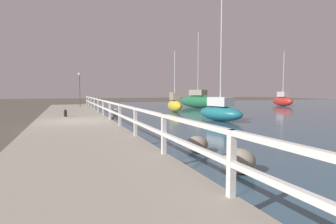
{
  "coord_description": "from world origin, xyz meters",
  "views": [
    {
      "loc": [
        -0.35,
        -13.81,
        1.82
      ],
      "look_at": [
        3.55,
        -3.81,
        0.98
      ],
      "focal_mm": 28.0,
      "sensor_mm": 36.0,
      "label": 1
    }
  ],
  "objects": [
    {
      "name": "boulder_upstream",
      "position": [
        3.24,
        6.52,
        0.26
      ],
      "size": [
        0.69,
        0.62,
        0.52
      ],
      "color": "gray",
      "rests_on": "ground"
    },
    {
      "name": "sailboat_yellow",
      "position": [
        8.76,
        7.88,
        0.69
      ],
      "size": [
        1.36,
        3.45,
        5.38
      ],
      "rotation": [
        0.0,
        0.0,
        -0.12
      ],
      "color": "gold",
      "rests_on": "water_surface"
    },
    {
      "name": "sailboat_green",
      "position": [
        13.38,
        12.2,
        0.82
      ],
      "size": [
        2.94,
        6.0,
        8.33
      ],
      "rotation": [
        0.0,
        0.0,
        0.29
      ],
      "color": "#236B42",
      "rests_on": "water_surface"
    },
    {
      "name": "railing",
      "position": [
        1.77,
        0.0,
        1.0
      ],
      "size": [
        0.1,
        32.5,
        0.95
      ],
      "color": "white",
      "rests_on": "dock_walkway"
    },
    {
      "name": "sailboat_red",
      "position": [
        24.99,
        11.54,
        0.74
      ],
      "size": [
        1.1,
        3.1,
        6.74
      ],
      "rotation": [
        0.0,
        0.0,
        -0.0
      ],
      "color": "red",
      "rests_on": "water_surface"
    },
    {
      "name": "sailboat_teal",
      "position": [
        8.55,
        0.09,
        0.63
      ],
      "size": [
        2.07,
        3.55,
        7.78
      ],
      "rotation": [
        0.0,
        0.0,
        0.25
      ],
      "color": "#1E707A",
      "rests_on": "water_surface"
    },
    {
      "name": "dock_walkway",
      "position": [
        0.0,
        0.0,
        0.17
      ],
      "size": [
        3.75,
        36.0,
        0.35
      ],
      "color": "gray",
      "rests_on": "ground"
    },
    {
      "name": "dock_lamp",
      "position": [
        0.9,
        12.84,
        2.86
      ],
      "size": [
        0.29,
        0.29,
        3.27
      ],
      "color": "#514C47",
      "rests_on": "dock_walkway"
    },
    {
      "name": "mooring_bollard",
      "position": [
        -0.4,
        2.69,
        0.56
      ],
      "size": [
        0.17,
        0.17,
        0.43
      ],
      "color": "black",
      "rests_on": "dock_walkway"
    },
    {
      "name": "ground_plane",
      "position": [
        0.0,
        0.0,
        0.0
      ],
      "size": [
        120.0,
        120.0,
        0.0
      ],
      "primitive_type": "plane",
      "color": "#4C473D"
    },
    {
      "name": "boulder_far_strip",
      "position": [
        3.25,
        -6.95,
        0.25
      ],
      "size": [
        0.67,
        0.6,
        0.5
      ],
      "color": "gray",
      "rests_on": "ground"
    },
    {
      "name": "boulder_near_dock",
      "position": [
        2.34,
        3.16,
        0.16
      ],
      "size": [
        0.41,
        0.37,
        0.31
      ],
      "color": "slate",
      "rests_on": "ground"
    },
    {
      "name": "boulder_downstream",
      "position": [
        3.2,
        -9.05,
        0.28
      ],
      "size": [
        0.75,
        0.67,
        0.56
      ],
      "color": "gray",
      "rests_on": "ground"
    }
  ]
}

